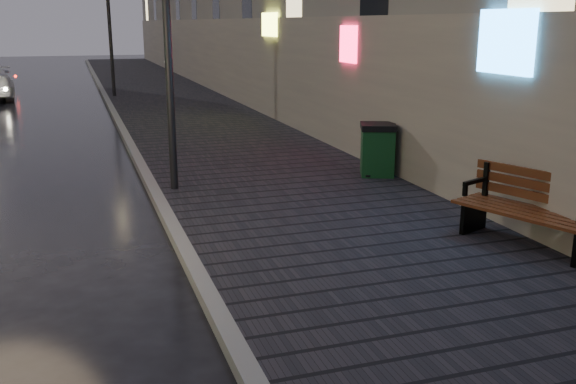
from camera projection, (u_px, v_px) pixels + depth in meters
sidewalk at (168, 98)px, 26.03m from camera, size 4.60×58.00×0.15m
curb at (107, 101)px, 25.29m from camera, size 0.20×58.00×0.15m
lamp_far at (109, 11)px, 25.44m from camera, size 0.36×0.36×5.28m
bench at (531, 209)px, 8.57m from camera, size 1.34×2.08×1.01m
trash_bin at (377, 149)px, 12.52m from camera, size 0.86×0.86×1.02m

